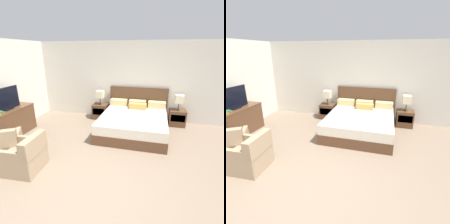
{
  "view_description": "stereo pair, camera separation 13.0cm",
  "coord_description": "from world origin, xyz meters",
  "views": [
    {
      "loc": [
        0.99,
        -2.23,
        2.27
      ],
      "look_at": [
        -0.07,
        1.98,
        0.75
      ],
      "focal_mm": 28.0,
      "sensor_mm": 36.0,
      "label": 1
    },
    {
      "loc": [
        1.12,
        -2.2,
        2.27
      ],
      "look_at": [
        -0.07,
        1.98,
        0.75
      ],
      "focal_mm": 28.0,
      "sensor_mm": 36.0,
      "label": 2
    }
  ],
  "objects": [
    {
      "name": "table_lamp_left",
      "position": [
        -0.83,
        3.33,
        0.87
      ],
      "size": [
        0.25,
        0.25,
        0.48
      ],
      "color": "#332D28",
      "rests_on": "nightstand_left"
    },
    {
      "name": "armchair_by_window",
      "position": [
        -2.12,
        0.44,
        0.28
      ],
      "size": [
        0.95,
        0.95,
        0.76
      ],
      "color": "#9E8466",
      "rests_on": "ground"
    },
    {
      "name": "armchair_companion",
      "position": [
        -1.4,
        0.22,
        0.28
      ],
      "size": [
        0.73,
        0.72,
        0.76
      ],
      "color": "#9E8466",
      "rests_on": "ground"
    },
    {
      "name": "nightstand_left",
      "position": [
        -0.83,
        3.32,
        0.26
      ],
      "size": [
        0.5,
        0.43,
        0.51
      ],
      "color": "brown",
      "rests_on": "ground"
    },
    {
      "name": "dresser",
      "position": [
        -2.81,
        1.48,
        0.4
      ],
      "size": [
        0.5,
        1.31,
        0.78
      ],
      "color": "brown",
      "rests_on": "ground"
    },
    {
      "name": "wall_back",
      "position": [
        0.0,
        3.63,
        1.3
      ],
      "size": [
        7.36,
        0.06,
        2.6
      ],
      "primitive_type": "cube",
      "color": "silver",
      "rests_on": "ground"
    },
    {
      "name": "table_lamp_right",
      "position": [
        1.74,
        3.33,
        0.87
      ],
      "size": [
        0.25,
        0.25,
        0.48
      ],
      "color": "#332D28",
      "rests_on": "nightstand_right"
    },
    {
      "name": "bed",
      "position": [
        0.45,
        2.57,
        0.3
      ],
      "size": [
        1.93,
        2.11,
        1.14
      ],
      "color": "brown",
      "rests_on": "ground"
    },
    {
      "name": "nightstand_right",
      "position": [
        1.74,
        3.32,
        0.26
      ],
      "size": [
        0.5,
        0.43,
        0.51
      ],
      "color": "brown",
      "rests_on": "ground"
    },
    {
      "name": "wall_left",
      "position": [
        -3.11,
        1.5,
        1.3
      ],
      "size": [
        0.06,
        5.4,
        2.6
      ],
      "primitive_type": "cube",
      "color": "silver",
      "rests_on": "ground"
    },
    {
      "name": "ground_plane",
      "position": [
        0.0,
        0.0,
        0.0
      ],
      "size": [
        10.8,
        10.8,
        0.0
      ],
      "primitive_type": "plane",
      "color": "#84705B"
    },
    {
      "name": "tv",
      "position": [
        -2.81,
        1.39,
        1.07
      ],
      "size": [
        0.18,
        0.85,
        0.6
      ],
      "color": "black",
      "rests_on": "dresser"
    }
  ]
}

